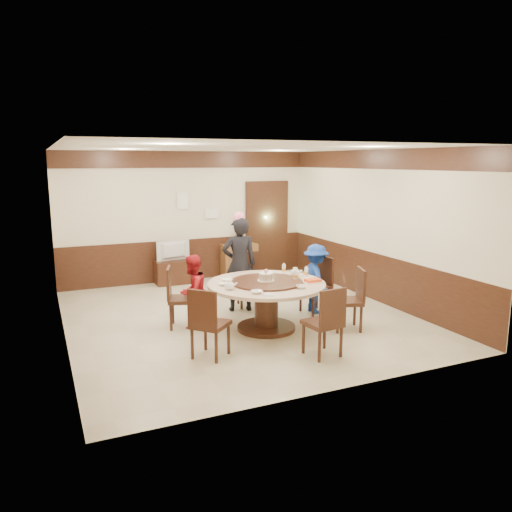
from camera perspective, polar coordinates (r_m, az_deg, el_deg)
name	(u,v)px	position (r m, az deg, el deg)	size (l,w,h in m)	color
room	(239,254)	(8.26, -1.99, 0.22)	(6.00, 6.04, 2.84)	beige
banquet_table	(266,296)	(7.75, 1.20, -4.63)	(1.82, 1.82, 0.78)	#351B10
chair_0	(316,295)	(8.75, 6.91, -4.45)	(0.50, 0.49, 0.97)	#351B10
chair_1	(249,289)	(9.07, -0.76, -3.81)	(0.52, 0.53, 0.97)	#351B10
chair_2	(182,308)	(8.01, -8.50, -5.94)	(0.57, 0.56, 0.97)	#351B10
chair_3	(210,335)	(6.78, -5.32, -9.01)	(0.62, 0.62, 0.97)	#351B10
chair_4	(323,334)	(6.85, 7.70, -8.84)	(0.48, 0.49, 0.97)	#351B10
chair_5	(348,310)	(7.95, 10.49, -6.13)	(0.57, 0.56, 0.97)	#351B10
person_standing	(239,264)	(8.68, -1.91, -0.96)	(0.60, 0.40, 1.65)	black
person_red	(192,291)	(7.91, -7.27, -4.03)	(0.57, 0.44, 1.16)	#A8161E
person_blue	(316,279)	(8.67, 6.85, -2.58)	(0.77, 0.44, 1.20)	#173B98
birthday_cake	(266,277)	(7.68, 1.14, -2.38)	(0.26, 0.26, 0.19)	white
teapot_left	(229,286)	(7.29, -3.06, -3.39)	(0.17, 0.15, 0.13)	white
teapot_right	(295,273)	(8.13, 4.51, -1.92)	(0.17, 0.15, 0.13)	white
bowl_0	(227,280)	(7.79, -3.30, -2.76)	(0.16, 0.16, 0.04)	white
bowl_1	(301,287)	(7.38, 5.17, -3.53)	(0.15, 0.15, 0.05)	white
bowl_2	(257,292)	(7.08, 0.09, -4.14)	(0.17, 0.17, 0.04)	white
bowl_3	(309,279)	(7.88, 6.10, -2.64)	(0.14, 0.14, 0.05)	white
bowl_4	(224,284)	(7.55, -3.73, -3.23)	(0.15, 0.15, 0.04)	white
saucer_near	(270,294)	(7.02, 1.60, -4.39)	(0.18, 0.18, 0.01)	white
saucer_far	(278,273)	(8.32, 2.56, -1.97)	(0.18, 0.18, 0.01)	white
shrimp_platter	(313,281)	(7.73, 6.50, -2.87)	(0.30, 0.20, 0.06)	white
bottle_0	(295,276)	(7.83, 4.48, -2.26)	(0.06, 0.06, 0.16)	white
bottle_1	(306,273)	(8.06, 5.76, -1.91)	(0.06, 0.06, 0.16)	white
bottle_2	(284,269)	(8.28, 3.20, -1.52)	(0.06, 0.06, 0.16)	white
tv_stand	(175,272)	(10.86, -9.23, -1.80)	(0.85, 0.45, 0.50)	#351B10
television	(174,251)	(10.77, -9.30, 0.61)	(0.74, 0.10, 0.43)	gray
side_cabinet	(239,260)	(11.32, -1.94, -0.50)	(0.80, 0.40, 0.75)	brown
thermos	(238,236)	(11.22, -2.05, 2.32)	(0.15, 0.15, 0.38)	silver
notice_left	(183,201)	(10.91, -8.36, 6.26)	(0.25, 0.00, 0.35)	white
notice_right	(212,213)	(11.13, -5.08, 4.86)	(0.30, 0.00, 0.22)	white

